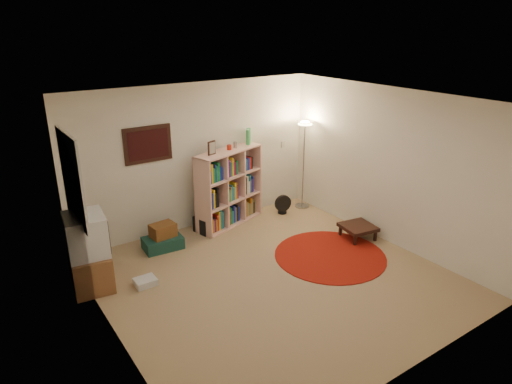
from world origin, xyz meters
TOP-DOWN VIEW (x-y plane):
  - room at (-0.05, 0.05)m, footprint 4.54×4.54m
  - bookshelf at (0.45, 1.98)m, footprint 1.41×0.78m
  - floor_lamp at (2.04, 1.84)m, footprint 0.40×0.40m
  - floor_fan at (1.52, 1.78)m, footprint 0.33×0.20m
  - tv_stand at (-2.17, 1.26)m, footprint 0.58×0.78m
  - dvd_box at (-1.57, 0.87)m, footprint 0.29×0.24m
  - suitcase at (-0.93, 1.74)m, footprint 0.63×0.43m
  - wicker_basket at (-0.90, 1.76)m, footprint 0.40×0.31m
  - duffel_bag at (-0.01, 1.92)m, footprint 0.46×0.41m
  - paper_towel at (0.06, 1.91)m, footprint 0.14×0.14m
  - red_rug at (1.11, 0.04)m, footprint 1.72×1.72m
  - side_table at (1.91, 0.24)m, footprint 0.58×0.58m

SIDE VIEW (x-z plane):
  - red_rug at x=1.11m, z-range 0.00..0.02m
  - dvd_box at x=-1.57m, z-range 0.00..0.10m
  - suitcase at x=-0.93m, z-range 0.00..0.19m
  - paper_towel at x=0.06m, z-range 0.00..0.25m
  - duffel_bag at x=-0.01m, z-range 0.00..0.28m
  - floor_fan at x=1.52m, z-range 0.00..0.37m
  - side_table at x=1.91m, z-range 0.08..0.31m
  - wicker_basket at x=-0.90m, z-range 0.19..0.41m
  - tv_stand at x=-2.17m, z-range -0.02..1.03m
  - bookshelf at x=0.45m, z-range -0.16..1.47m
  - room at x=-0.05m, z-range -0.01..2.53m
  - floor_lamp at x=2.04m, z-range 0.56..2.26m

